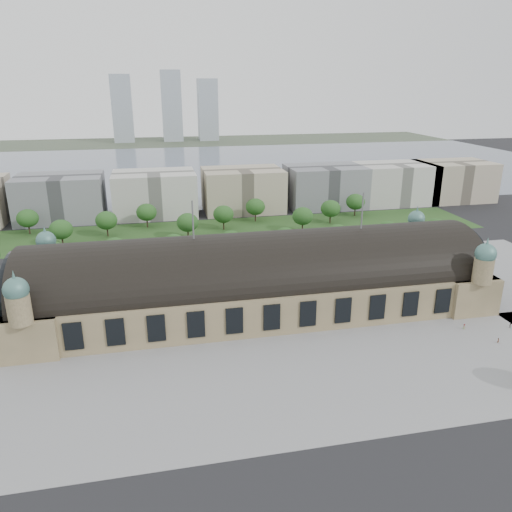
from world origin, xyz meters
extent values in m
plane|color=black|center=(0.00, 0.00, 0.00)|extent=(900.00, 900.00, 0.00)
cube|color=#9B8660|center=(0.00, 0.00, 6.00)|extent=(150.00, 40.00, 12.00)
cube|color=#9B8660|center=(-67.00, 0.00, 6.00)|extent=(16.00, 43.00, 12.00)
cube|color=#9B8660|center=(67.00, 0.00, 6.00)|extent=(16.00, 43.00, 12.00)
cylinder|color=black|center=(0.00, 0.00, 12.00)|extent=(144.00, 37.60, 37.60)
cylinder|color=black|center=(-73.00, 0.00, 14.00)|extent=(1.20, 32.00, 32.00)
cylinder|color=black|center=(73.00, 0.00, 14.00)|extent=(1.20, 32.00, 32.00)
cylinder|color=#9B8660|center=(-67.00, 21.00, 16.00)|extent=(6.00, 6.00, 8.00)
sphere|color=#49766E|center=(-67.00, 21.00, 21.50)|extent=(6.40, 6.40, 6.40)
cone|color=#49766E|center=(-67.00, 21.00, 25.50)|extent=(1.00, 1.00, 2.50)
cylinder|color=#9B8660|center=(67.00, 21.00, 16.00)|extent=(6.00, 6.00, 8.00)
sphere|color=#49766E|center=(67.00, 21.00, 21.50)|extent=(6.40, 6.40, 6.40)
cone|color=#49766E|center=(67.00, 21.00, 25.50)|extent=(1.00, 1.00, 2.50)
cylinder|color=#9B8660|center=(-67.00, -21.00, 16.00)|extent=(6.00, 6.00, 8.00)
sphere|color=#49766E|center=(-67.00, -21.00, 21.50)|extent=(6.40, 6.40, 6.40)
cone|color=#49766E|center=(-67.00, -21.00, 25.50)|extent=(1.00, 1.00, 2.50)
cylinder|color=#9B8660|center=(67.00, -21.00, 16.00)|extent=(6.00, 6.00, 8.00)
sphere|color=#49766E|center=(67.00, -21.00, 21.50)|extent=(6.40, 6.40, 6.40)
cone|color=#49766E|center=(67.00, -21.00, 25.50)|extent=(1.00, 1.00, 2.50)
cylinder|color=#59595B|center=(-20.00, 0.00, 31.50)|extent=(0.50, 0.50, 12.00)
cylinder|color=#59595B|center=(35.00, 0.00, 31.50)|extent=(0.50, 0.50, 12.00)
cube|color=gray|center=(10.00, -44.00, 0.00)|extent=(190.00, 48.00, 0.12)
cube|color=black|center=(-20.00, 38.00, 0.00)|extent=(260.00, 26.00, 0.10)
cube|color=#26451B|center=(-15.00, 93.00, 0.00)|extent=(300.00, 45.00, 0.10)
cube|color=#EC4D0D|center=(-55.00, 62.00, 4.70)|extent=(14.00, 9.00, 0.70)
cube|color=#59595B|center=(-53.00, 68.00, 1.60)|extent=(7.00, 5.00, 3.20)
cylinder|color=#59595B|center=(-60.50, 65.20, 2.20)|extent=(0.50, 0.50, 4.40)
cylinder|color=#59595B|center=(-49.50, 65.20, 2.20)|extent=(0.50, 0.50, 4.40)
cylinder|color=#59595B|center=(-60.50, 58.80, 2.20)|extent=(0.50, 0.50, 4.40)
cylinder|color=#59595B|center=(-49.50, 58.80, 2.20)|extent=(0.50, 0.50, 4.40)
cube|color=slate|center=(0.00, 298.00, 0.00)|extent=(700.00, 320.00, 0.08)
cube|color=#44513D|center=(0.00, 498.00, 0.00)|extent=(700.00, 120.00, 0.14)
cube|color=#9EA8B2|center=(-60.00, 508.00, 40.00)|extent=(24.00, 24.00, 80.00)
cube|color=#9EA8B2|center=(0.00, 508.00, 42.50)|extent=(24.00, 24.00, 85.00)
cube|color=#9EA8B2|center=(45.00, 508.00, 37.50)|extent=(24.00, 24.00, 75.00)
cube|color=gray|center=(-80.00, 133.00, 12.00)|extent=(45.00, 32.00, 24.00)
cube|color=beige|center=(-30.00, 133.00, 12.00)|extent=(45.00, 32.00, 24.00)
cube|color=#B3A58D|center=(20.00, 133.00, 12.00)|extent=(45.00, 32.00, 24.00)
cube|color=gray|center=(70.00, 133.00, 12.00)|extent=(45.00, 32.00, 24.00)
cube|color=beige|center=(115.00, 133.00, 12.00)|extent=(45.00, 32.00, 24.00)
cube|color=#B3A58D|center=(155.00, 133.00, 12.00)|extent=(45.00, 32.00, 24.00)
cylinder|color=#2D2116|center=(-72.00, 53.00, 2.16)|extent=(0.70, 0.70, 4.32)
ellipsoid|color=#254B1A|center=(-72.00, 53.00, 7.44)|extent=(9.60, 9.60, 8.16)
cylinder|color=#2D2116|center=(-48.00, 53.00, 2.16)|extent=(0.70, 0.70, 4.32)
ellipsoid|color=#254B1A|center=(-48.00, 53.00, 7.44)|extent=(9.60, 9.60, 8.16)
cylinder|color=#2D2116|center=(-24.00, 53.00, 2.16)|extent=(0.70, 0.70, 4.32)
ellipsoid|color=#254B1A|center=(-24.00, 53.00, 7.44)|extent=(9.60, 9.60, 8.16)
cylinder|color=#2D2116|center=(0.00, 53.00, 2.16)|extent=(0.70, 0.70, 4.32)
ellipsoid|color=#254B1A|center=(0.00, 53.00, 7.44)|extent=(9.60, 9.60, 8.16)
cylinder|color=#2D2116|center=(24.00, 53.00, 2.16)|extent=(0.70, 0.70, 4.32)
ellipsoid|color=#254B1A|center=(24.00, 53.00, 7.44)|extent=(9.60, 9.60, 8.16)
cylinder|color=#2D2116|center=(48.00, 53.00, 2.16)|extent=(0.70, 0.70, 4.32)
ellipsoid|color=#254B1A|center=(48.00, 53.00, 7.44)|extent=(9.60, 9.60, 8.16)
cylinder|color=#2D2116|center=(72.00, 53.00, 2.16)|extent=(0.70, 0.70, 4.32)
ellipsoid|color=#254B1A|center=(72.00, 53.00, 7.44)|extent=(9.60, 9.60, 8.16)
cylinder|color=#2D2116|center=(96.00, 53.00, 2.16)|extent=(0.70, 0.70, 4.32)
ellipsoid|color=#254B1A|center=(96.00, 53.00, 7.44)|extent=(9.60, 9.60, 8.16)
cylinder|color=#2D2116|center=(-92.00, 107.00, 2.34)|extent=(0.70, 0.70, 4.68)
ellipsoid|color=#254B1A|center=(-92.00, 107.00, 8.06)|extent=(10.40, 10.40, 8.84)
cylinder|color=#2D2116|center=(-73.00, 83.00, 2.34)|extent=(0.70, 0.70, 4.68)
ellipsoid|color=#254B1A|center=(-73.00, 83.00, 8.06)|extent=(10.40, 10.40, 8.84)
cylinder|color=#2D2116|center=(-54.00, 95.00, 2.34)|extent=(0.70, 0.70, 4.68)
ellipsoid|color=#254B1A|center=(-54.00, 95.00, 8.06)|extent=(10.40, 10.40, 8.84)
cylinder|color=#2D2116|center=(-35.00, 107.00, 2.34)|extent=(0.70, 0.70, 4.68)
ellipsoid|color=#254B1A|center=(-35.00, 107.00, 8.06)|extent=(10.40, 10.40, 8.84)
cylinder|color=#2D2116|center=(-16.00, 83.00, 2.34)|extent=(0.70, 0.70, 4.68)
ellipsoid|color=#254B1A|center=(-16.00, 83.00, 8.06)|extent=(10.40, 10.40, 8.84)
cylinder|color=#2D2116|center=(3.00, 95.00, 2.34)|extent=(0.70, 0.70, 4.68)
ellipsoid|color=#254B1A|center=(3.00, 95.00, 8.06)|extent=(10.40, 10.40, 8.84)
cylinder|color=#2D2116|center=(22.00, 107.00, 2.34)|extent=(0.70, 0.70, 4.68)
ellipsoid|color=#254B1A|center=(22.00, 107.00, 8.06)|extent=(10.40, 10.40, 8.84)
cylinder|color=#2D2116|center=(41.00, 83.00, 2.34)|extent=(0.70, 0.70, 4.68)
ellipsoid|color=#254B1A|center=(41.00, 83.00, 8.06)|extent=(10.40, 10.40, 8.84)
cylinder|color=#2D2116|center=(60.00, 95.00, 2.34)|extent=(0.70, 0.70, 4.68)
ellipsoid|color=#254B1A|center=(60.00, 95.00, 8.06)|extent=(10.40, 10.40, 8.84)
cylinder|color=#2D2116|center=(79.00, 107.00, 2.34)|extent=(0.70, 0.70, 4.68)
ellipsoid|color=#254B1A|center=(79.00, 107.00, 8.06)|extent=(10.40, 10.40, 8.84)
imported|color=black|center=(-77.59, 29.73, 0.79)|extent=(5.93, 3.27, 1.57)
imported|color=maroon|center=(-12.08, 42.27, 0.72)|extent=(5.01, 2.14, 1.44)
imported|color=#1C234F|center=(0.35, 29.81, 0.74)|extent=(4.51, 2.27, 1.48)
imported|color=slate|center=(56.76, 37.27, 0.64)|extent=(3.91, 1.45, 1.28)
imported|color=black|center=(-80.00, 25.00, 0.81)|extent=(5.20, 3.43, 1.62)
imported|color=maroon|center=(-52.77, 25.00, 0.72)|extent=(5.73, 4.53, 1.45)
imported|color=#1D1946|center=(-42.59, 24.02, 0.70)|extent=(5.22, 3.56, 1.40)
imported|color=slate|center=(-46.22, 25.00, 0.71)|extent=(4.39, 3.78, 1.42)
imported|color=white|center=(-52.84, 25.00, 0.77)|extent=(4.79, 3.89, 1.53)
imported|color=#999DA1|center=(-18.08, 22.44, 0.64)|extent=(5.11, 4.01, 1.29)
imported|color=black|center=(-36.82, 22.69, 0.76)|extent=(5.54, 4.62, 1.52)
imported|color=red|center=(-25.00, 27.70, 1.61)|extent=(11.63, 3.03, 3.22)
imported|color=silver|center=(-0.90, 29.93, 1.56)|extent=(11.33, 3.42, 3.11)
imported|color=silver|center=(25.94, 27.00, 1.74)|extent=(12.61, 3.49, 3.48)
imported|color=gray|center=(58.45, -27.60, 0.87)|extent=(0.88, 0.55, 1.73)
imported|color=gray|center=(62.94, -37.38, 0.84)|extent=(0.73, 0.68, 1.68)
imported|color=gray|center=(72.74, -29.82, 0.80)|extent=(0.47, 0.79, 1.59)
camera|label=1|loc=(-31.65, -147.22, 71.19)|focal=35.00mm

